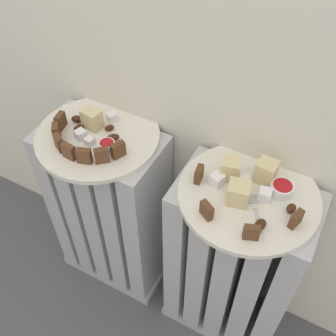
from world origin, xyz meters
name	(u,v)px	position (x,y,z in m)	size (l,w,h in m)	color
radiator_left	(111,212)	(-0.18, 0.28, 0.28)	(0.32, 0.18, 0.57)	#B2B2B7
radiator_right	(232,267)	(0.18, 0.28, 0.28)	(0.32, 0.18, 0.57)	#B2B2B7
plate_left	(98,136)	(-0.18, 0.28, 0.57)	(0.29, 0.29, 0.01)	silver
plate_right	(249,195)	(0.18, 0.28, 0.57)	(0.29, 0.29, 0.01)	silver
dark_cake_slice_left_0	(61,121)	(-0.27, 0.26, 0.60)	(0.03, 0.01, 0.04)	#56351E
dark_cake_slice_left_1	(56,132)	(-0.26, 0.23, 0.60)	(0.03, 0.01, 0.04)	#56351E
dark_cake_slice_left_2	(59,143)	(-0.23, 0.20, 0.60)	(0.03, 0.01, 0.04)	#56351E
dark_cake_slice_left_3	(69,151)	(-0.19, 0.19, 0.60)	(0.03, 0.01, 0.04)	#56351E
dark_cake_slice_left_4	(84,156)	(-0.16, 0.20, 0.60)	(0.03, 0.01, 0.04)	#56351E
dark_cake_slice_left_5	(102,156)	(-0.12, 0.21, 0.60)	(0.03, 0.01, 0.04)	#56351E
dark_cake_slice_left_6	(118,150)	(-0.10, 0.24, 0.60)	(0.03, 0.01, 0.04)	#56351E
marble_cake_slice_left_0	(92,119)	(-0.21, 0.30, 0.60)	(0.04, 0.03, 0.05)	beige
turkish_delight_left_0	(90,141)	(-0.18, 0.24, 0.59)	(0.02, 0.02, 0.02)	white
turkish_delight_left_1	(112,117)	(-0.18, 0.34, 0.59)	(0.02, 0.02, 0.02)	white
turkish_delight_left_2	(81,135)	(-0.21, 0.25, 0.59)	(0.02, 0.02, 0.02)	white
medjool_date_left_0	(79,128)	(-0.23, 0.27, 0.59)	(0.03, 0.02, 0.02)	#3D1E0F
medjool_date_left_1	(109,128)	(-0.17, 0.31, 0.59)	(0.02, 0.01, 0.01)	#3D1E0F
medjool_date_left_2	(77,119)	(-0.25, 0.29, 0.59)	(0.03, 0.02, 0.02)	#3D1E0F
medjool_date_left_3	(113,137)	(-0.14, 0.28, 0.59)	(0.03, 0.02, 0.02)	#3D1E0F
jam_bowl_left	(107,146)	(-0.14, 0.25, 0.59)	(0.04, 0.04, 0.02)	white
dark_cake_slice_right_0	(199,174)	(0.08, 0.26, 0.60)	(0.03, 0.01, 0.03)	#56351E
dark_cake_slice_right_1	(207,210)	(0.13, 0.19, 0.60)	(0.03, 0.01, 0.03)	#56351E
dark_cake_slice_right_2	(251,232)	(0.22, 0.18, 0.60)	(0.03, 0.01, 0.03)	#56351E
dark_cake_slice_right_3	(296,219)	(0.28, 0.25, 0.60)	(0.03, 0.01, 0.03)	#56351E
marble_cake_slice_right_0	(230,169)	(0.13, 0.30, 0.60)	(0.04, 0.04, 0.05)	beige
marble_cake_slice_right_1	(266,172)	(0.20, 0.33, 0.60)	(0.04, 0.04, 0.05)	beige
marble_cake_slice_right_2	(238,193)	(0.17, 0.25, 0.60)	(0.04, 0.04, 0.05)	beige
turkish_delight_right_0	(265,195)	(0.22, 0.28, 0.59)	(0.02, 0.02, 0.02)	white
turkish_delight_right_1	(244,180)	(0.17, 0.30, 0.59)	(0.02, 0.02, 0.02)	white
turkish_delight_right_2	(217,180)	(0.12, 0.27, 0.59)	(0.02, 0.02, 0.02)	white
medjool_date_right_0	(260,225)	(0.23, 0.21, 0.59)	(0.03, 0.02, 0.02)	#3D1E0F
medjool_date_right_1	(291,208)	(0.27, 0.28, 0.59)	(0.02, 0.02, 0.02)	#3D1E0F
jam_bowl_right	(282,188)	(0.24, 0.31, 0.59)	(0.05, 0.05, 0.02)	white
fork	(256,210)	(0.21, 0.24, 0.58)	(0.06, 0.09, 0.00)	#B7B7BC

